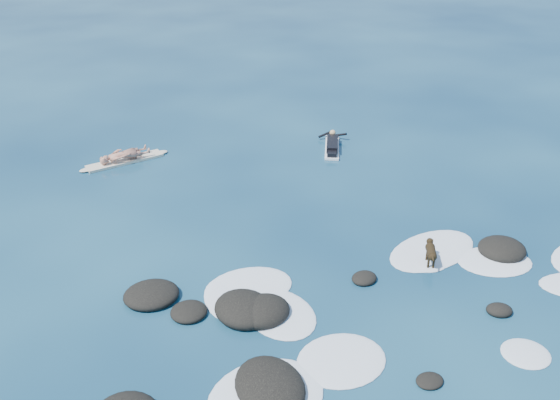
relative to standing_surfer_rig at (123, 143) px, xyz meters
name	(u,v)px	position (x,y,z in m)	size (l,w,h in m)	color
ground	(389,294)	(5.88, -10.08, -0.76)	(160.00, 160.00, 0.00)	#0A2642
reef_rocks	(284,337)	(2.83, -11.08, -0.64)	(14.94, 7.29, 0.57)	black
breaking_foam	(418,296)	(6.52, -10.40, -0.75)	(13.42, 6.82, 0.12)	white
standing_surfer_rig	(123,143)	(0.00, 0.00, 0.00)	(3.32, 1.38, 1.92)	beige
paddling_surfer_rig	(332,145)	(7.76, -0.89, -0.61)	(1.52, 2.52, 0.44)	white
dog	(431,251)	(7.50, -9.17, -0.33)	(0.50, 0.98, 0.65)	black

